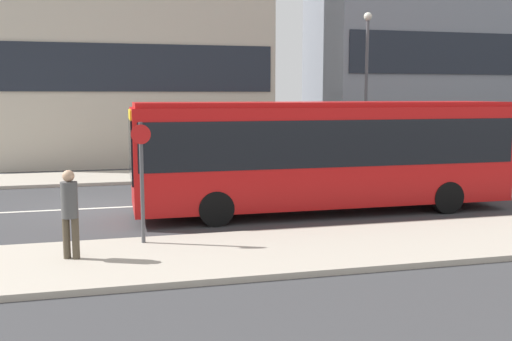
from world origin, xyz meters
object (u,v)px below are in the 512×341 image
object	(u,v)px
bus_stop_sign	(142,173)
parked_car_0	(417,164)
city_bus	(324,149)
pedestrian_near_stop	(70,208)
street_lamp	(366,76)

from	to	relation	value
bus_stop_sign	parked_car_0	bearing A→B (deg)	35.59
city_bus	pedestrian_near_stop	size ratio (longest dim) A/B	6.07
city_bus	bus_stop_sign	size ratio (longest dim) A/B	4.07
parked_car_0	bus_stop_sign	size ratio (longest dim) A/B	1.51
pedestrian_near_stop	bus_stop_sign	xyz separation A→B (m)	(1.51, 0.94, 0.55)
pedestrian_near_stop	street_lamp	xyz separation A→B (m)	(11.66, 11.09, 3.13)
bus_stop_sign	city_bus	bearing A→B (deg)	27.89
bus_stop_sign	street_lamp	world-z (taller)	street_lamp
city_bus	parked_car_0	distance (m)	8.44
parked_car_0	pedestrian_near_stop	xyz separation A→B (m)	(-13.25, -9.34, 0.58)
city_bus	bus_stop_sign	xyz separation A→B (m)	(-5.47, -2.89, -0.15)
city_bus	parked_car_0	world-z (taller)	city_bus
city_bus	bus_stop_sign	distance (m)	6.19
pedestrian_near_stop	bus_stop_sign	size ratio (longest dim) A/B	0.67
pedestrian_near_stop	street_lamp	size ratio (longest dim) A/B	0.27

